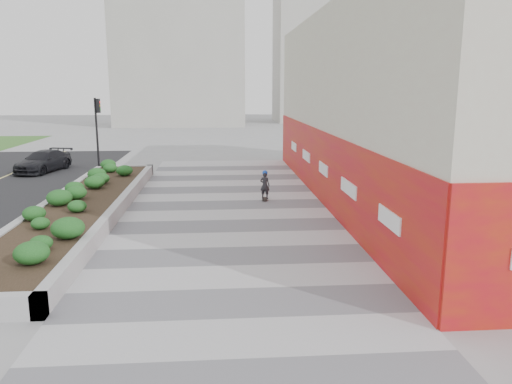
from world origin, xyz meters
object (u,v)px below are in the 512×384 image
planter (83,204)px  car_dark (43,161)px  skateboarder (265,185)px  traffic_signal_near (98,123)px

planter → car_dark: 11.56m
planter → skateboarder: size_ratio=13.68×
traffic_signal_near → skateboarder: size_ratio=3.19×
skateboarder → car_dark: skateboarder is taller
traffic_signal_near → planter: bearing=-80.7°
traffic_signal_near → car_dark: (-3.20, -0.04, -2.16)m
car_dark → traffic_signal_near: bearing=15.2°
planter → traffic_signal_near: 10.90m
traffic_signal_near → car_dark: bearing=-179.2°
traffic_signal_near → car_dark: traffic_signal_near is taller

